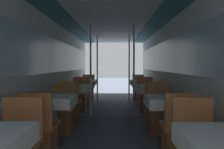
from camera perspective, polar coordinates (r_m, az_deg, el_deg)
wall_left at (r=4.70m, az=-15.91°, el=1.41°), size 0.05×10.13×2.18m
wall_right at (r=4.65m, az=15.89°, el=1.40°), size 0.05×10.13×2.18m
ceiling_panel at (r=4.61m, az=-0.10°, el=15.00°), size 2.57×10.13×0.07m
dining_table_left_1 at (r=3.51m, az=-15.12°, el=-7.37°), size 0.65×0.65×0.75m
chair_left_near_1 at (r=3.05m, az=-18.22°, el=-15.48°), size 0.41×0.41×0.89m
chair_left_far_1 at (r=4.13m, az=-12.77°, el=-10.66°), size 0.41×0.41×0.89m
dining_table_left_2 at (r=5.28m, az=-9.55°, el=-4.05°), size 0.65×0.65×0.75m
chair_left_near_2 at (r=4.77m, az=-10.83°, el=-8.88°), size 0.41×0.41×0.89m
chair_left_far_2 at (r=5.90m, az=-8.48°, el=-6.68°), size 0.41×0.41×0.89m
support_pole_left_2 at (r=5.19m, az=-5.60°, el=0.98°), size 0.05×0.05×2.18m
dining_table_left_3 at (r=7.08m, az=-6.82°, el=-2.39°), size 0.65×0.65×0.75m
chair_left_near_3 at (r=6.55m, az=-7.51°, el=-5.77°), size 0.41×0.41×0.89m
chair_left_far_3 at (r=7.70m, az=-6.21°, el=-4.54°), size 0.41×0.41×0.89m
support_pole_left_3 at (r=7.02m, az=-3.86°, el=1.36°), size 0.05×0.05×2.18m
dining_table_right_1 at (r=3.47m, az=14.31°, el=-7.50°), size 0.65×0.65×0.75m
chair_right_near_1 at (r=3.00m, az=16.90°, el=-15.78°), size 0.41×0.41×0.89m
chair_right_far_1 at (r=4.09m, az=12.35°, el=-10.78°), size 0.41×0.41×0.89m
dining_table_right_2 at (r=5.25m, az=9.71°, el=-4.09°), size 0.65×0.65×0.75m
chair_right_near_2 at (r=4.73m, az=10.75°, el=-8.96°), size 0.41×0.41×0.89m
chair_right_far_2 at (r=5.87m, az=8.82°, el=-6.73°), size 0.41×0.41×0.89m
support_pole_right_2 at (r=5.18m, az=5.72°, el=0.98°), size 0.05×0.05×2.18m
dining_table_right_3 at (r=7.06m, az=7.47°, el=-2.41°), size 0.65×0.65×0.75m
chair_right_near_3 at (r=6.52m, az=8.03°, el=-5.80°), size 0.41×0.41×0.89m
chair_right_far_3 at (r=7.68m, az=6.96°, el=-4.56°), size 0.41×0.41×0.89m
support_pole_right_3 at (r=7.01m, az=4.50°, el=1.36°), size 0.05×0.05×2.18m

